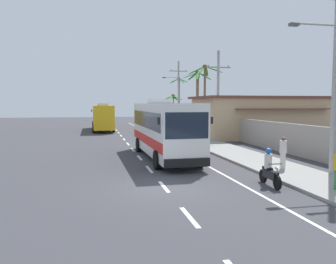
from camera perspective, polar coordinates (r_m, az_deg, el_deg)
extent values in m
plane|color=#3A3A3F|center=(14.70, -0.53, -9.22)|extent=(160.00, 160.00, 0.00)
cube|color=gray|center=(26.08, 9.78, -3.01)|extent=(3.20, 90.00, 0.14)
cube|color=white|center=(11.10, 3.58, -13.86)|extent=(0.16, 2.00, 0.01)
cube|color=white|center=(14.88, -0.67, -9.03)|extent=(0.16, 2.00, 0.01)
cube|color=white|center=(18.76, -3.13, -6.16)|extent=(0.16, 2.00, 0.01)
cube|color=white|center=(22.70, -4.72, -4.27)|extent=(0.16, 2.00, 0.01)
cube|color=white|center=(26.67, -5.83, -2.94)|extent=(0.16, 2.00, 0.01)
cube|color=white|center=(30.66, -6.66, -1.95)|extent=(0.16, 2.00, 0.01)
cube|color=white|center=(34.65, -7.29, -1.20)|extent=(0.16, 2.00, 0.01)
cube|color=white|center=(38.66, -7.79, -0.59)|extent=(0.16, 2.00, 0.01)
cube|color=white|center=(42.67, -8.20, -0.11)|extent=(0.16, 2.00, 0.01)
cube|color=white|center=(46.69, -8.54, 0.30)|extent=(0.16, 2.00, 0.01)
cube|color=white|center=(50.71, -8.82, 0.64)|extent=(0.16, 2.00, 0.01)
cube|color=white|center=(54.73, -9.06, 0.93)|extent=(0.16, 2.00, 0.01)
cube|color=white|center=(58.76, -9.27, 1.18)|extent=(0.16, 2.00, 0.01)
cube|color=white|center=(62.79, -9.46, 1.40)|extent=(0.16, 2.00, 0.01)
cube|color=white|center=(29.86, 0.13, -2.10)|extent=(0.14, 70.00, 0.01)
cube|color=#9E998E|center=(31.14, 13.56, 0.04)|extent=(0.24, 60.00, 2.16)
cube|color=white|center=(22.35, -0.69, 0.69)|extent=(2.63, 10.79, 3.17)
cube|color=#192333|center=(22.51, -0.80, 2.14)|extent=(2.64, 9.93, 1.01)
cube|color=#192333|center=(17.16, 3.14, 1.07)|extent=(2.24, 0.14, 1.33)
cube|color=red|center=(22.41, -0.69, -1.13)|extent=(2.66, 10.57, 0.57)
cube|color=black|center=(17.29, 3.20, -5.12)|extent=(2.38, 0.20, 0.44)
cube|color=#B7B7B7|center=(23.61, -1.40, 5.10)|extent=(1.38, 2.39, 0.28)
cube|color=black|center=(17.78, 7.28, 1.93)|extent=(0.12, 0.08, 0.36)
cube|color=black|center=(17.01, -1.57, 1.85)|extent=(0.12, 0.08, 0.36)
cylinder|color=black|center=(19.22, 5.22, -4.35)|extent=(0.34, 1.05, 1.04)
cylinder|color=black|center=(18.61, -1.78, -4.63)|extent=(0.34, 1.05, 1.04)
cylinder|color=black|center=(25.88, 0.35, -2.00)|extent=(0.34, 1.05, 1.04)
cylinder|color=black|center=(25.43, -4.88, -2.13)|extent=(0.34, 1.05, 1.04)
cube|color=gold|center=(46.69, -10.77, 2.55)|extent=(2.55, 11.70, 2.93)
cube|color=#192333|center=(46.47, -10.78, 3.17)|extent=(2.58, 10.76, 0.94)
cube|color=#192333|center=(52.47, -10.98, 3.25)|extent=(2.27, 0.12, 1.23)
cube|color=yellow|center=(46.72, -10.76, 1.74)|extent=(2.59, 11.46, 0.53)
cube|color=black|center=(52.63, -10.95, 1.39)|extent=(2.42, 0.18, 0.44)
cube|color=#B7B7B7|center=(45.20, -10.75, 4.52)|extent=(1.37, 2.58, 0.28)
cube|color=black|center=(52.24, -12.53, 3.46)|extent=(0.12, 0.08, 0.36)
cube|color=black|center=(52.31, -9.43, 3.51)|extent=(0.12, 0.08, 0.36)
cylinder|color=black|center=(50.82, -12.25, 1.18)|extent=(0.33, 1.04, 1.04)
cylinder|color=black|center=(50.88, -9.53, 1.23)|extent=(0.33, 1.04, 1.04)
cylinder|color=black|center=(43.24, -12.20, 0.58)|extent=(0.33, 1.04, 1.04)
cylinder|color=black|center=(43.32, -9.01, 0.64)|extent=(0.33, 1.04, 1.04)
cylinder|color=black|center=(31.72, 0.70, -1.16)|extent=(0.13, 0.60, 0.60)
cylinder|color=black|center=(33.03, 0.07, -0.93)|extent=(0.15, 0.60, 0.60)
cube|color=red|center=(32.31, 0.40, -0.66)|extent=(0.29, 1.11, 0.36)
cube|color=black|center=(32.58, 0.26, -0.27)|extent=(0.27, 0.61, 0.12)
cylinder|color=gray|center=(31.81, 0.64, -0.60)|extent=(0.07, 0.32, 0.67)
cylinder|color=black|center=(31.87, 0.59, 0.20)|extent=(0.56, 0.07, 0.04)
sphere|color=#EAEACC|center=(31.76, 0.65, -0.07)|extent=(0.14, 0.14, 0.14)
cylinder|color=#75388E|center=(32.50, 0.28, 0.26)|extent=(0.32, 0.32, 0.60)
sphere|color=blue|center=(32.47, 0.28, 1.02)|extent=(0.26, 0.26, 0.26)
cylinder|color=black|center=(14.97, 17.64, -8.00)|extent=(0.13, 0.60, 0.60)
cylinder|color=black|center=(16.17, 15.47, -7.01)|extent=(0.15, 0.61, 0.60)
cube|color=black|center=(15.48, 16.61, -6.73)|extent=(0.30, 1.11, 0.36)
cube|color=black|center=(15.71, 16.15, -5.81)|extent=(0.27, 0.61, 0.12)
cylinder|color=gray|center=(15.02, 17.46, -6.79)|extent=(0.08, 0.32, 0.67)
cylinder|color=black|center=(15.03, 17.33, -5.07)|extent=(0.56, 0.07, 0.04)
sphere|color=#EAEACC|center=(14.94, 17.52, -5.68)|extent=(0.14, 0.14, 0.14)
cylinder|color=beige|center=(15.61, 16.26, -4.69)|extent=(0.32, 0.32, 0.64)
sphere|color=blue|center=(15.55, 16.29, -3.06)|extent=(0.26, 0.26, 0.26)
cylinder|color=black|center=(34.02, 2.94, -0.34)|extent=(0.28, 0.28, 0.83)
cylinder|color=red|center=(33.96, 2.94, 0.90)|extent=(0.36, 0.36, 0.65)
sphere|color=brown|center=(33.94, 2.94, 1.62)|extent=(0.23, 0.23, 0.23)
cylinder|color=beige|center=(18.91, 18.47, -4.60)|extent=(0.28, 0.28, 0.84)
cylinder|color=beige|center=(18.81, 18.53, -2.35)|extent=(0.36, 0.36, 0.66)
sphere|color=brown|center=(18.76, 18.57, -1.07)|extent=(0.21, 0.21, 0.21)
cylinder|color=#9E9E99|center=(18.46, 25.91, 8.51)|extent=(0.24, 0.24, 9.83)
cylinder|color=#9E9E99|center=(18.12, 23.26, 16.05)|extent=(2.25, 0.09, 0.09)
cube|color=#4C4C51|center=(17.50, 20.12, 16.36)|extent=(0.44, 0.24, 0.14)
cylinder|color=#9E9E99|center=(32.38, 8.27, 5.83)|extent=(0.24, 0.24, 8.41)
cube|color=#9E9E99|center=(32.55, 8.33, 10.54)|extent=(2.40, 0.12, 0.12)
cylinder|color=#4C4742|center=(32.24, 6.70, 10.83)|extent=(0.08, 0.08, 0.16)
cylinder|color=#4C4742|center=(32.91, 9.93, 10.67)|extent=(0.08, 0.08, 0.16)
cylinder|color=#9E9E99|center=(47.56, 1.75, 6.06)|extent=(0.24, 0.24, 9.35)
cube|color=#9E9E99|center=(47.76, 1.76, 10.04)|extent=(2.55, 0.12, 0.12)
cylinder|color=#4C4742|center=(47.54, 0.54, 10.21)|extent=(0.08, 0.08, 0.16)
cylinder|color=#4C4742|center=(48.02, 2.96, 10.15)|extent=(0.08, 0.08, 0.16)
cylinder|color=#9E9E99|center=(47.45, 0.56, 9.04)|extent=(2.02, 0.09, 0.09)
cube|color=#4C4C51|center=(47.24, -0.66, 8.99)|extent=(0.44, 0.24, 0.14)
cylinder|color=brown|center=(37.12, 6.09, 4.91)|extent=(0.24, 0.24, 7.39)
ellipsoid|color=#3D893D|center=(37.43, 7.62, 10.21)|extent=(2.00, 0.72, 0.77)
ellipsoid|color=#3D893D|center=(38.19, 6.34, 9.94)|extent=(1.16, 1.85, 0.98)
ellipsoid|color=#3D893D|center=(37.55, 4.73, 10.12)|extent=(1.81, 1.35, 0.88)
ellipsoid|color=#3D893D|center=(36.51, 5.47, 10.08)|extent=(1.57, 1.52, 1.12)
ellipsoid|color=#3D893D|center=(36.63, 7.24, 10.40)|extent=(1.23, 1.93, 0.68)
sphere|color=brown|center=(37.33, 6.14, 10.67)|extent=(0.56, 0.56, 0.56)
cylinder|color=brown|center=(54.75, 1.79, 4.87)|extent=(0.35, 0.35, 7.43)
ellipsoid|color=#28702D|center=(54.94, 2.59, 8.52)|extent=(1.59, 0.61, 0.74)
ellipsoid|color=#28702D|center=(55.65, 1.76, 8.53)|extent=(0.66, 1.62, 0.63)
ellipsoid|color=#28702D|center=(55.04, 1.06, 8.45)|extent=(1.50, 0.99, 0.86)
ellipsoid|color=#28702D|center=(54.39, 1.19, 8.57)|extent=(1.55, 1.01, 0.73)
ellipsoid|color=#28702D|center=(54.35, 2.30, 8.45)|extent=(1.01, 1.46, 0.94)
sphere|color=brown|center=(54.89, 1.80, 8.80)|extent=(0.56, 0.56, 0.56)
cylinder|color=brown|center=(41.08, 4.89, 4.73)|extent=(0.34, 0.34, 7.15)
ellipsoid|color=#337F33|center=(41.60, 6.07, 9.18)|extent=(1.90, 0.61, 0.98)
ellipsoid|color=#337F33|center=(42.19, 5.02, 9.33)|extent=(1.05, 1.96, 0.68)
ellipsoid|color=#337F33|center=(41.93, 4.13, 9.18)|extent=(1.03, 1.88, 0.95)
ellipsoid|color=#337F33|center=(40.79, 3.74, 9.39)|extent=(1.96, 0.72, 0.84)
ellipsoid|color=#337F33|center=(40.33, 4.87, 9.26)|extent=(0.94, 1.84, 1.07)
ellipsoid|color=#337F33|center=(40.52, 5.86, 9.49)|extent=(1.17, 1.92, 0.72)
sphere|color=brown|center=(41.25, 4.93, 9.76)|extent=(0.56, 0.56, 0.56)
cylinder|color=brown|center=(51.50, 0.86, 3.35)|extent=(0.26, 0.26, 4.67)
ellipsoid|color=#3D893D|center=(51.76, 1.63, 5.70)|extent=(1.56, 0.57, 0.75)
ellipsoid|color=#3D893D|center=(52.14, 1.22, 5.65)|extent=(1.23, 1.38, 0.83)
ellipsoid|color=#3D893D|center=(51.94, 0.18, 5.75)|extent=(1.30, 1.41, 0.65)
ellipsoid|color=#3D893D|center=(51.36, 0.09, 5.64)|extent=(1.48, 0.40, 0.87)
ellipsoid|color=#3D893D|center=(50.82, 0.51, 5.74)|extent=(1.22, 1.44, 0.72)
ellipsoid|color=#3D893D|center=(50.94, 1.45, 5.79)|extent=(1.08, 1.54, 0.62)
sphere|color=brown|center=(51.50, 0.87, 6.01)|extent=(0.56, 0.56, 0.56)
cube|color=tan|center=(38.10, 15.49, 2.26)|extent=(13.74, 7.40, 4.06)
cube|color=brown|center=(38.08, 15.56, 5.49)|extent=(14.56, 7.84, 0.24)
cube|color=brown|center=(34.53, 18.64, 3.63)|extent=(9.62, 0.80, 0.10)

